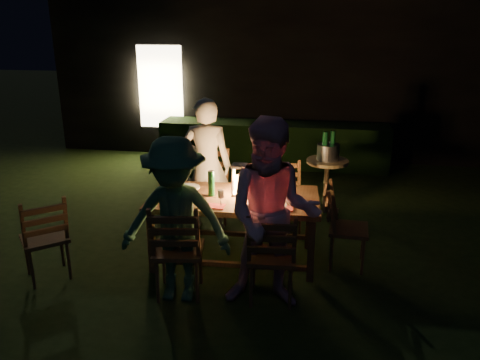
% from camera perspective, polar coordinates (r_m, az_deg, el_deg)
% --- Properties ---
extents(garden_envelope, '(40.00, 40.00, 3.20)m').
position_cam_1_polar(garden_envelope, '(10.96, 8.12, 13.31)').
color(garden_envelope, black).
rests_on(garden_envelope, ground).
extents(dining_table, '(1.88, 1.02, 0.76)m').
position_cam_1_polar(dining_table, '(5.12, -0.71, -2.81)').
color(dining_table, '#462917').
rests_on(dining_table, ground).
extents(chair_near_left, '(0.53, 0.56, 1.04)m').
position_cam_1_polar(chair_near_left, '(4.66, -7.44, -10.30)').
color(chair_near_left, '#462917').
rests_on(chair_near_left, ground).
extents(chair_near_right, '(0.48, 0.51, 1.01)m').
position_cam_1_polar(chair_near_right, '(4.55, 3.84, -11.07)').
color(chair_near_right, '#462917').
rests_on(chair_near_right, ground).
extents(chair_far_left, '(0.51, 0.54, 1.08)m').
position_cam_1_polar(chair_far_left, '(6.02, -4.04, -3.17)').
color(chair_far_left, '#462917').
rests_on(chair_far_left, ground).
extents(chair_far_right, '(0.50, 0.52, 0.94)m').
position_cam_1_polar(chair_far_right, '(5.95, 5.47, -3.94)').
color(chair_far_right, '#462917').
rests_on(chair_far_right, ground).
extents(chair_end, '(0.49, 0.46, 0.96)m').
position_cam_1_polar(chair_end, '(5.28, 12.78, -7.29)').
color(chair_end, '#462917').
rests_on(chair_end, ground).
extents(chair_spare, '(0.64, 0.64, 0.98)m').
position_cam_1_polar(chair_spare, '(5.30, -22.48, -8.15)').
color(chair_spare, '#462917').
rests_on(chair_spare, ground).
extents(person_house_side, '(0.65, 0.45, 1.71)m').
position_cam_1_polar(person_house_side, '(5.89, -4.09, 1.78)').
color(person_house_side, beige).
rests_on(person_house_side, ground).
extents(person_opp_right, '(0.92, 0.73, 1.80)m').
position_cam_1_polar(person_opp_right, '(4.24, 3.98, -4.37)').
color(person_opp_right, pink).
rests_on(person_opp_right, ground).
extents(person_opp_left, '(1.07, 0.66, 1.61)m').
position_cam_1_polar(person_opp_left, '(4.40, -7.87, -4.99)').
color(person_opp_left, '#2D5B3D').
rests_on(person_opp_left, ground).
extents(lantern, '(0.16, 0.16, 0.35)m').
position_cam_1_polar(lantern, '(5.08, -0.09, -0.18)').
color(lantern, white).
rests_on(lantern, dining_table).
extents(plate_far_left, '(0.25, 0.25, 0.01)m').
position_cam_1_polar(plate_far_left, '(5.38, -6.25, -0.88)').
color(plate_far_left, white).
rests_on(plate_far_left, dining_table).
extents(plate_near_left, '(0.25, 0.25, 0.01)m').
position_cam_1_polar(plate_near_left, '(4.98, -7.33, -2.56)').
color(plate_near_left, white).
rests_on(plate_near_left, dining_table).
extents(plate_far_right, '(0.25, 0.25, 0.01)m').
position_cam_1_polar(plate_far_right, '(5.26, 4.45, -1.29)').
color(plate_far_right, white).
rests_on(plate_far_right, dining_table).
extents(plate_near_right, '(0.25, 0.25, 0.01)m').
position_cam_1_polar(plate_near_right, '(4.85, 4.26, -3.05)').
color(plate_near_right, white).
rests_on(plate_near_right, dining_table).
extents(wineglass_a, '(0.06, 0.06, 0.18)m').
position_cam_1_polar(wineglass_a, '(5.36, -3.54, 0.04)').
color(wineglass_a, '#59070F').
rests_on(wineglass_a, dining_table).
extents(wineglass_b, '(0.06, 0.06, 0.18)m').
position_cam_1_polar(wineglass_b, '(5.08, -8.97, -1.22)').
color(wineglass_b, '#59070F').
rests_on(wineglass_b, dining_table).
extents(wineglass_c, '(0.06, 0.06, 0.18)m').
position_cam_1_polar(wineglass_c, '(4.77, 2.45, -2.35)').
color(wineglass_c, '#59070F').
rests_on(wineglass_c, dining_table).
extents(wineglass_d, '(0.06, 0.06, 0.18)m').
position_cam_1_polar(wineglass_d, '(5.19, 6.33, -0.67)').
color(wineglass_d, '#59070F').
rests_on(wineglass_d, dining_table).
extents(wineglass_e, '(0.06, 0.06, 0.18)m').
position_cam_1_polar(wineglass_e, '(4.79, -2.35, -2.24)').
color(wineglass_e, silver).
rests_on(wineglass_e, dining_table).
extents(bottle_table, '(0.07, 0.07, 0.28)m').
position_cam_1_polar(bottle_table, '(5.08, -3.52, -0.43)').
color(bottle_table, '#0F471E').
rests_on(bottle_table, dining_table).
extents(napkin_left, '(0.18, 0.14, 0.01)m').
position_cam_1_polar(napkin_left, '(4.81, -2.96, -3.21)').
color(napkin_left, red).
rests_on(napkin_left, dining_table).
extents(napkin_right, '(0.18, 0.14, 0.01)m').
position_cam_1_polar(napkin_right, '(4.77, 5.42, -3.46)').
color(napkin_right, red).
rests_on(napkin_right, dining_table).
extents(phone, '(0.14, 0.07, 0.01)m').
position_cam_1_polar(phone, '(4.92, -8.33, -2.90)').
color(phone, black).
rests_on(phone, dining_table).
extents(side_table, '(0.57, 0.57, 0.77)m').
position_cam_1_polar(side_table, '(6.55, 10.58, 1.66)').
color(side_table, olive).
rests_on(side_table, ground).
extents(ice_bucket, '(0.30, 0.30, 0.22)m').
position_cam_1_polar(ice_bucket, '(6.49, 10.69, 3.36)').
color(ice_bucket, '#A5A8AD').
rests_on(ice_bucket, side_table).
extents(bottle_bucket_a, '(0.07, 0.07, 0.32)m').
position_cam_1_polar(bottle_bucket_a, '(6.44, 10.27, 3.72)').
color(bottle_bucket_a, '#0F471E').
rests_on(bottle_bucket_a, side_table).
extents(bottle_bucket_b, '(0.07, 0.07, 0.32)m').
position_cam_1_polar(bottle_bucket_b, '(6.52, 11.15, 3.85)').
color(bottle_bucket_b, '#0F471E').
rests_on(bottle_bucket_b, side_table).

